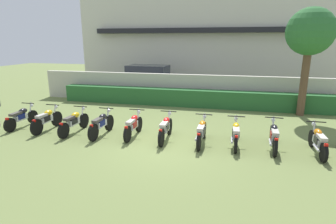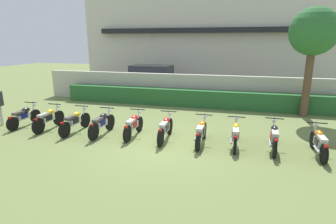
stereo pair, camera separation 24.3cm
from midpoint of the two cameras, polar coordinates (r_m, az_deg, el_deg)
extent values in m
plane|color=olive|center=(9.45, -1.92, -6.97)|extent=(60.00, 60.00, 0.00)
cube|color=beige|center=(23.48, 7.94, 15.39)|extent=(19.35, 6.00, 7.67)
cube|color=black|center=(20.26, 7.03, 16.64)|extent=(16.25, 0.50, 0.36)
cube|color=#BCB7A8|center=(15.52, 4.53, 4.79)|extent=(18.38, 0.30, 1.66)
cube|color=#28602D|center=(14.91, 4.09, 2.95)|extent=(14.71, 0.70, 0.93)
cube|color=#9EA3A8|center=(18.79, -3.96, 6.24)|extent=(4.58, 2.05, 1.00)
cube|color=#2D333D|center=(18.75, -4.59, 8.75)|extent=(2.77, 1.82, 0.65)
cylinder|color=black|center=(19.26, 1.43, 5.27)|extent=(0.69, 0.25, 0.68)
cylinder|color=black|center=(17.50, -0.10, 4.33)|extent=(0.69, 0.25, 0.68)
cylinder|color=black|center=(20.27, -7.27, 5.63)|extent=(0.69, 0.25, 0.68)
cylinder|color=black|center=(18.61, -9.50, 4.74)|extent=(0.69, 0.25, 0.68)
cylinder|color=brown|center=(14.30, 26.15, 5.51)|extent=(0.35, 0.35, 3.15)
sphere|color=#2D6B33|center=(14.18, 27.24, 14.79)|extent=(2.13, 2.13, 2.13)
cylinder|color=black|center=(13.31, -26.96, -0.87)|extent=(0.09, 0.57, 0.57)
cylinder|color=black|center=(12.42, -30.70, -2.37)|extent=(0.09, 0.57, 0.57)
cube|color=silver|center=(12.78, -28.99, -1.01)|extent=(0.20, 0.60, 0.22)
ellipsoid|color=black|center=(12.85, -28.62, 0.18)|extent=(0.22, 0.44, 0.22)
cube|color=#4C4742|center=(12.57, -29.81, -0.36)|extent=(0.20, 0.52, 0.10)
cube|color=red|center=(12.28, -31.18, -1.24)|extent=(0.10, 0.08, 0.08)
cylinder|color=silver|center=(13.17, -27.37, 0.37)|extent=(0.05, 0.23, 0.65)
cylinder|color=black|center=(13.04, -27.79, 1.64)|extent=(0.60, 0.04, 0.04)
sphere|color=silver|center=(13.21, -27.16, 1.24)|extent=(0.14, 0.14, 0.14)
cylinder|color=silver|center=(12.72, -30.07, -1.82)|extent=(0.07, 0.55, 0.07)
cube|color=navy|center=(12.74, -29.17, -0.85)|extent=(0.24, 0.36, 0.20)
cylinder|color=black|center=(12.41, -22.79, -1.29)|extent=(0.10, 0.63, 0.63)
cylinder|color=black|center=(11.52, -26.36, -2.87)|extent=(0.10, 0.63, 0.63)
cube|color=silver|center=(11.88, -24.73, -1.43)|extent=(0.21, 0.60, 0.22)
ellipsoid|color=yellow|center=(11.95, -24.34, -0.15)|extent=(0.23, 0.44, 0.22)
cube|color=#B2ADA3|center=(11.66, -25.53, -0.73)|extent=(0.21, 0.52, 0.10)
cube|color=red|center=(11.37, -26.84, -1.67)|extent=(0.10, 0.08, 0.08)
cylinder|color=silver|center=(12.27, -23.18, 0.04)|extent=(0.05, 0.23, 0.65)
cylinder|color=black|center=(12.13, -23.59, 1.39)|extent=(0.60, 0.05, 0.04)
sphere|color=silver|center=(12.31, -22.96, 0.97)|extent=(0.14, 0.14, 0.14)
cylinder|color=silver|center=(11.81, -25.86, -2.31)|extent=(0.08, 0.55, 0.07)
cube|color=black|center=(11.83, -24.90, -1.26)|extent=(0.25, 0.36, 0.20)
cylinder|color=black|center=(11.77, -17.77, -1.73)|extent=(0.11, 0.61, 0.60)
cylinder|color=black|center=(10.72, -21.65, -3.65)|extent=(0.11, 0.61, 0.60)
cube|color=silver|center=(11.16, -19.83, -1.98)|extent=(0.22, 0.61, 0.22)
ellipsoid|color=yellow|center=(11.23, -19.44, -0.62)|extent=(0.24, 0.45, 0.22)
cube|color=#4C4742|center=(10.92, -20.61, -1.26)|extent=(0.22, 0.53, 0.10)
cube|color=red|center=(10.57, -22.12, -2.37)|extent=(0.10, 0.08, 0.08)
cylinder|color=silver|center=(11.62, -18.13, -0.33)|extent=(0.06, 0.23, 0.65)
cylinder|color=black|center=(11.47, -18.50, 1.10)|extent=(0.60, 0.06, 0.04)
sphere|color=silver|center=(11.66, -17.90, 0.66)|extent=(0.14, 0.14, 0.14)
cylinder|color=silver|center=(11.07, -21.02, -2.93)|extent=(0.09, 0.55, 0.07)
cube|color=black|center=(11.11, -20.00, -1.81)|extent=(0.25, 0.37, 0.20)
cylinder|color=black|center=(11.14, -12.83, -2.20)|extent=(0.11, 0.64, 0.64)
cylinder|color=black|center=(10.12, -16.05, -4.14)|extent=(0.11, 0.64, 0.64)
cube|color=silver|center=(10.54, -14.54, -2.43)|extent=(0.22, 0.61, 0.22)
ellipsoid|color=black|center=(10.62, -14.18, -0.99)|extent=(0.23, 0.45, 0.22)
cube|color=#4C4742|center=(10.29, -15.24, -1.67)|extent=(0.21, 0.53, 0.10)
cube|color=red|center=(9.96, -16.46, -2.79)|extent=(0.10, 0.08, 0.08)
cylinder|color=silver|center=(10.98, -13.14, -0.74)|extent=(0.06, 0.23, 0.65)
cylinder|color=black|center=(10.82, -13.46, 0.78)|extent=(0.60, 0.05, 0.04)
sphere|color=silver|center=(11.03, -12.93, 0.31)|extent=(0.14, 0.14, 0.14)
cylinder|color=silver|center=(10.43, -15.74, -3.44)|extent=(0.09, 0.55, 0.07)
cube|color=navy|center=(10.49, -14.69, -2.24)|extent=(0.25, 0.37, 0.20)
cylinder|color=black|center=(10.81, -6.76, -2.56)|extent=(0.09, 0.60, 0.60)
cylinder|color=black|center=(9.74, -9.20, -4.62)|extent=(0.09, 0.60, 0.60)
cube|color=silver|center=(10.18, -8.04, -2.82)|extent=(0.20, 0.60, 0.22)
ellipsoid|color=red|center=(10.27, -7.75, -1.32)|extent=(0.22, 0.44, 0.22)
cube|color=#B2ADA3|center=(9.92, -8.57, -2.05)|extent=(0.20, 0.52, 0.10)
cube|color=red|center=(9.56, -9.50, -3.22)|extent=(0.10, 0.08, 0.08)
cylinder|color=silver|center=(10.64, -6.97, -1.05)|extent=(0.05, 0.23, 0.65)
cylinder|color=black|center=(10.48, -7.20, 0.50)|extent=(0.60, 0.04, 0.04)
sphere|color=silver|center=(10.70, -6.80, 0.03)|extent=(0.14, 0.14, 0.14)
cylinder|color=silver|center=(10.04, -9.17, -3.89)|extent=(0.07, 0.55, 0.07)
cube|color=#A51414|center=(10.12, -8.16, -2.63)|extent=(0.24, 0.36, 0.20)
cylinder|color=black|center=(10.44, -0.36, -3.01)|extent=(0.10, 0.62, 0.62)
cylinder|color=black|center=(9.25, -2.17, -5.40)|extent=(0.10, 0.62, 0.62)
cube|color=silver|center=(9.75, -1.28, -3.39)|extent=(0.21, 0.60, 0.22)
ellipsoid|color=red|center=(9.84, -1.05, -1.82)|extent=(0.23, 0.44, 0.22)
cube|color=beige|center=(9.47, -1.62, -2.60)|extent=(0.21, 0.52, 0.10)
cube|color=red|center=(9.06, -2.35, -3.95)|extent=(0.10, 0.08, 0.08)
cylinder|color=silver|center=(10.27, -0.47, -1.45)|extent=(0.05, 0.23, 0.65)
cylinder|color=black|center=(10.10, -0.59, 0.15)|extent=(0.60, 0.04, 0.04)
sphere|color=silver|center=(10.32, -0.34, -0.33)|extent=(0.14, 0.14, 0.14)
cylinder|color=silver|center=(9.59, -2.33, -4.53)|extent=(0.08, 0.55, 0.07)
cube|color=black|center=(9.69, -1.35, -3.20)|extent=(0.24, 0.36, 0.20)
cylinder|color=black|center=(10.13, 6.87, -3.74)|extent=(0.11, 0.61, 0.61)
cylinder|color=black|center=(8.95, 5.72, -6.21)|extent=(0.11, 0.61, 0.61)
cube|color=silver|center=(9.44, 6.31, -4.14)|extent=(0.22, 0.60, 0.22)
ellipsoid|color=orange|center=(9.53, 6.50, -2.51)|extent=(0.23, 0.45, 0.22)
cube|color=beige|center=(9.16, 6.13, -3.35)|extent=(0.21, 0.52, 0.10)
cube|color=red|center=(8.76, 5.66, -4.73)|extent=(0.10, 0.08, 0.08)
cylinder|color=silver|center=(9.95, 6.85, -2.15)|extent=(0.06, 0.23, 0.65)
cylinder|color=black|center=(9.77, 6.83, -0.50)|extent=(0.60, 0.05, 0.04)
sphere|color=silver|center=(10.00, 6.97, -0.99)|extent=(0.14, 0.14, 0.14)
cylinder|color=silver|center=(9.27, 5.32, -5.33)|extent=(0.08, 0.55, 0.07)
cube|color=black|center=(9.38, 6.27, -3.95)|extent=(0.25, 0.37, 0.20)
cylinder|color=black|center=(10.11, 13.22, -4.12)|extent=(0.10, 0.59, 0.59)
cylinder|color=black|center=(8.97, 13.26, -6.56)|extent=(0.10, 0.59, 0.59)
cube|color=silver|center=(9.44, 13.29, -4.52)|extent=(0.21, 0.60, 0.22)
ellipsoid|color=yellow|center=(9.53, 13.37, -2.88)|extent=(0.23, 0.44, 0.22)
cube|color=beige|center=(9.16, 13.38, -3.74)|extent=(0.21, 0.52, 0.10)
cube|color=red|center=(8.78, 13.37, -5.09)|extent=(0.10, 0.08, 0.08)
cylinder|color=silver|center=(9.93, 13.33, -2.54)|extent=(0.05, 0.23, 0.65)
cylinder|color=black|center=(9.75, 13.44, -0.90)|extent=(0.60, 0.05, 0.04)
sphere|color=silver|center=(9.98, 13.38, -1.37)|extent=(0.14, 0.14, 0.14)
cylinder|color=silver|center=(9.25, 12.51, -5.74)|extent=(0.08, 0.55, 0.07)
cube|color=black|center=(9.38, 13.31, -4.33)|extent=(0.25, 0.36, 0.20)
cylinder|color=black|center=(10.28, 20.30, -4.29)|extent=(0.12, 0.61, 0.61)
cylinder|color=black|center=(9.04, 20.83, -6.91)|extent=(0.12, 0.61, 0.61)
cube|color=silver|center=(9.56, 20.65, -4.77)|extent=(0.23, 0.61, 0.22)
ellipsoid|color=black|center=(9.65, 20.70, -3.16)|extent=(0.24, 0.45, 0.22)
cube|color=#B2ADA3|center=(9.28, 20.87, -4.00)|extent=(0.22, 0.53, 0.10)
cube|color=red|center=(8.86, 21.04, -5.45)|extent=(0.10, 0.08, 0.08)
cylinder|color=silver|center=(10.10, 20.49, -2.73)|extent=(0.06, 0.23, 0.65)
cylinder|color=black|center=(9.92, 20.69, -1.12)|extent=(0.60, 0.06, 0.04)
sphere|color=silver|center=(10.15, 20.54, -1.58)|extent=(0.14, 0.14, 0.14)
cylinder|color=silver|center=(9.36, 19.95, -5.97)|extent=(0.10, 0.55, 0.07)
cube|color=#A51414|center=(9.50, 20.70, -4.58)|extent=(0.26, 0.37, 0.20)
cylinder|color=black|center=(10.39, 27.36, -4.94)|extent=(0.09, 0.58, 0.58)
cylinder|color=black|center=(9.26, 29.18, -7.47)|extent=(0.09, 0.58, 0.58)
cube|color=silver|center=(9.73, 28.39, -5.41)|extent=(0.20, 0.60, 0.22)
ellipsoid|color=orange|center=(9.81, 28.31, -3.81)|extent=(0.22, 0.44, 0.22)
cube|color=beige|center=(9.45, 28.90, -4.67)|extent=(0.20, 0.52, 0.10)
cube|color=red|center=(9.07, 29.57, -6.06)|extent=(0.10, 0.08, 0.08)
cylinder|color=silver|center=(10.21, 27.68, -3.41)|extent=(0.05, 0.23, 0.65)
cylinder|color=black|center=(10.05, 28.02, -1.82)|extent=(0.60, 0.04, 0.04)
sphere|color=silver|center=(10.27, 27.66, -2.27)|extent=(0.14, 0.14, 0.14)
cylinder|color=silver|center=(9.51, 27.98, -6.62)|extent=(0.07, 0.55, 0.07)
cube|color=black|center=(9.67, 28.50, -5.23)|extent=(0.24, 0.36, 0.20)
camera|label=1|loc=(0.12, -90.70, -0.18)|focal=29.08mm
camera|label=2|loc=(0.12, 89.30, 0.18)|focal=29.08mm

